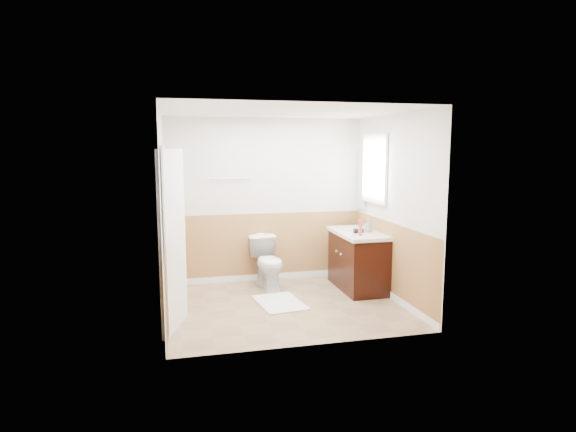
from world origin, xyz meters
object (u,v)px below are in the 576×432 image
object	(u,v)px
toilet	(268,262)
lotion_bottle	(360,228)
soap_dispenser	(368,226)
vanity_cabinet	(358,262)
bath_mat	(280,303)

from	to	relation	value
toilet	lotion_bottle	size ratio (longest dim) A/B	3.39
lotion_bottle	soap_dispenser	distance (m)	0.32
soap_dispenser	toilet	bearing A→B (deg)	161.90
lotion_bottle	toilet	bearing A→B (deg)	149.59
vanity_cabinet	lotion_bottle	size ratio (longest dim) A/B	5.00
soap_dispenser	vanity_cabinet	bearing A→B (deg)	147.61
vanity_cabinet	bath_mat	bearing A→B (deg)	-162.09
toilet	soap_dispenser	size ratio (longest dim) A/B	3.95
vanity_cabinet	soap_dispenser	world-z (taller)	soap_dispenser
toilet	vanity_cabinet	size ratio (longest dim) A/B	0.68
toilet	bath_mat	bearing A→B (deg)	-97.48
bath_mat	soap_dispenser	xyz separation A→B (m)	(1.38, 0.33, 0.93)
vanity_cabinet	soap_dispenser	distance (m)	0.56
toilet	vanity_cabinet	world-z (taller)	vanity_cabinet
bath_mat	vanity_cabinet	world-z (taller)	vanity_cabinet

